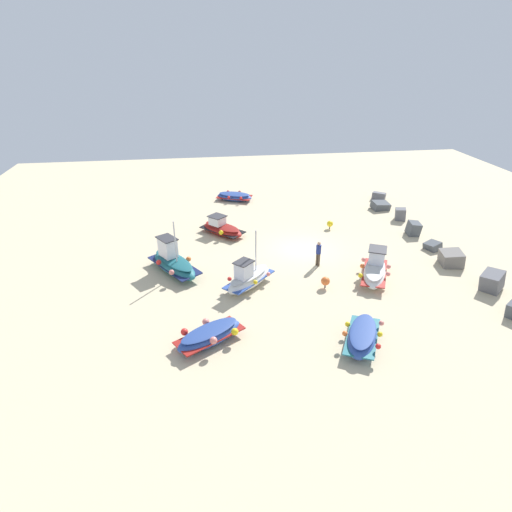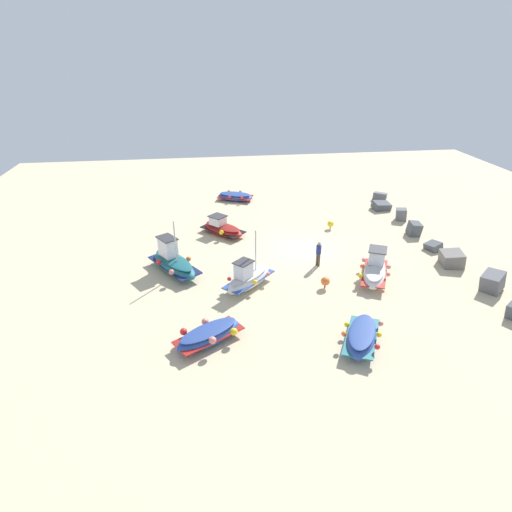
# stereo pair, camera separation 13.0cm
# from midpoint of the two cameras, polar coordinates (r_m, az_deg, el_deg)

# --- Properties ---
(ground_plane) EXTENTS (55.55, 55.55, 0.00)m
(ground_plane) POSITION_cam_midpoint_polar(r_m,az_deg,el_deg) (29.05, 6.26, 0.92)
(ground_plane) COLOR beige
(fishing_boat_0) EXTENTS (3.32, 3.35, 3.32)m
(fishing_boat_0) POSITION_cam_midpoint_polar(r_m,az_deg,el_deg) (24.13, -0.89, -3.00)
(fishing_boat_0) COLOR white
(fishing_boat_0) RESTS_ON ground_plane
(fishing_boat_1) EXTENTS (4.34, 3.50, 3.51)m
(fishing_boat_1) POSITION_cam_midpoint_polar(r_m,az_deg,el_deg) (26.19, -10.98, -0.84)
(fishing_boat_1) COLOR #1E6670
(fishing_boat_1) RESTS_ON ground_plane
(fishing_boat_2) EXTENTS (3.93, 2.81, 1.69)m
(fishing_boat_2) POSITION_cam_midpoint_polar(r_m,az_deg,el_deg) (26.01, 15.94, -1.84)
(fishing_boat_2) COLOR white
(fishing_boat_2) RESTS_ON ground_plane
(fishing_boat_3) EXTENTS (2.47, 3.47, 0.75)m
(fishing_boat_3) POSITION_cam_midpoint_polar(r_m,az_deg,el_deg) (38.32, -2.74, 8.04)
(fishing_boat_3) COLOR #2D4C9E
(fishing_boat_3) RESTS_ON ground_plane
(fishing_boat_4) EXTENTS (3.56, 2.72, 0.89)m
(fishing_boat_4) POSITION_cam_midpoint_polar(r_m,az_deg,el_deg) (20.44, 14.27, -10.51)
(fishing_boat_4) COLOR #2D4C9E
(fishing_boat_4) RESTS_ON ground_plane
(fishing_boat_5) EXTENTS (3.53, 3.45, 1.37)m
(fishing_boat_5) POSITION_cam_midpoint_polar(r_m,az_deg,el_deg) (31.17, -4.49, 3.76)
(fishing_boat_5) COLOR maroon
(fishing_boat_5) RESTS_ON ground_plane
(fishing_boat_6) EXTENTS (2.85, 3.54, 0.88)m
(fishing_boat_6) POSITION_cam_midpoint_polar(r_m,az_deg,el_deg) (20.06, -6.20, -10.58)
(fishing_boat_6) COLOR #2D4C9E
(fishing_boat_6) RESTS_ON ground_plane
(person_walking) EXTENTS (0.32, 0.32, 1.66)m
(person_walking) POSITION_cam_midpoint_polar(r_m,az_deg,el_deg) (26.57, 8.60, 0.52)
(person_walking) COLOR brown
(person_walking) RESTS_ON ground_plane
(breakwater_rocks) EXTENTS (20.20, 2.50, 1.29)m
(breakwater_rocks) POSITION_cam_midpoint_polar(r_m,az_deg,el_deg) (31.19, 23.21, 1.53)
(breakwater_rocks) COLOR slate
(breakwater_rocks) RESTS_ON ground_plane
(mooring_buoy_0) EXTENTS (0.47, 0.47, 0.64)m
(mooring_buoy_0) POSITION_cam_midpoint_polar(r_m,az_deg,el_deg) (32.51, 10.16, 4.29)
(mooring_buoy_0) COLOR #3F3F42
(mooring_buoy_0) RESTS_ON ground_plane
(mooring_buoy_1) EXTENTS (0.51, 0.51, 0.70)m
(mooring_buoy_1) POSITION_cam_midpoint_polar(r_m,az_deg,el_deg) (24.42, 9.51, -3.40)
(mooring_buoy_1) COLOR #3F3F42
(mooring_buoy_1) RESTS_ON ground_plane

